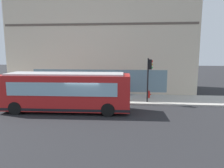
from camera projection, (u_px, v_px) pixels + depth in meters
The scene contains 10 objects.
ground at pixel (86, 112), 16.03m from camera, with size 120.00×120.00×0.00m, color #262628.
sidewalk_curb at pixel (96, 98), 20.61m from camera, with size 4.13×40.00×0.15m, color #B2ADA3.
building_corner at pixel (103, 34), 25.29m from camera, with size 7.57×21.06×13.82m.
city_bus_nearside at pixel (66, 92), 16.11m from camera, with size 2.84×10.11×3.07m.
traffic_light_near_corner at pixel (149, 72), 18.35m from camera, with size 0.32×0.49×3.99m.
fire_hydrant at pixel (149, 94), 20.45m from camera, with size 0.35×0.35×0.74m.
pedestrian_near_building_entrance at pixel (6, 89), 20.15m from camera, with size 0.32×0.32×1.63m.
pedestrian_near_hydrant at pixel (18, 88), 21.00m from camera, with size 0.32×0.32×1.61m.
pedestrian_walking_along_curb at pixel (97, 89), 19.58m from camera, with size 0.32×0.32×1.82m.
newspaper_vending_box at pixel (128, 91), 21.49m from camera, with size 0.44×0.43×0.90m.
Camera 1 is at (-15.25, -3.47, 4.64)m, focal length 32.73 mm.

